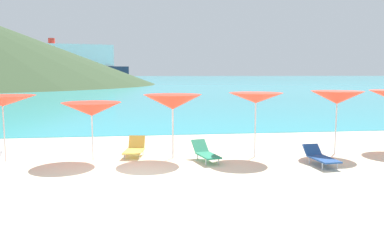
% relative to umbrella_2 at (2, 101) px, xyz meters
% --- Properties ---
extents(ground_plane, '(50.00, 100.00, 0.30)m').
position_rel_umbrella_2_xyz_m(ground_plane, '(4.38, 7.21, -2.25)').
color(ground_plane, beige).
extents(ocean_water, '(650.00, 440.00, 0.02)m').
position_rel_umbrella_2_xyz_m(ocean_water, '(4.38, 224.97, -2.09)').
color(ocean_water, '#2DADBC').
rests_on(ocean_water, ground_plane).
extents(umbrella_2, '(2.22, 2.22, 2.29)m').
position_rel_umbrella_2_xyz_m(umbrella_2, '(0.00, 0.00, 0.00)').
color(umbrella_2, silver).
rests_on(umbrella_2, ground_plane).
extents(umbrella_3, '(2.20, 2.20, 2.04)m').
position_rel_umbrella_2_xyz_m(umbrella_3, '(2.98, -0.21, -0.30)').
color(umbrella_3, silver).
rests_on(umbrella_3, ground_plane).
extents(umbrella_4, '(2.11, 2.11, 2.29)m').
position_rel_umbrella_2_xyz_m(umbrella_4, '(5.79, -0.23, -0.08)').
color(umbrella_4, silver).
rests_on(umbrella_4, ground_plane).
extents(umbrella_5, '(2.06, 2.06, 2.34)m').
position_rel_umbrella_2_xyz_m(umbrella_5, '(8.76, -0.45, 0.05)').
color(umbrella_5, silver).
rests_on(umbrella_5, ground_plane).
extents(umbrella_6, '(2.08, 2.08, 2.38)m').
position_rel_umbrella_2_xyz_m(umbrella_6, '(11.96, -0.26, 0.03)').
color(umbrella_6, silver).
rests_on(umbrella_6, ground_plane).
extents(lounge_chair_0, '(0.85, 1.37, 0.69)m').
position_rel_umbrella_2_xyz_m(lounge_chair_0, '(4.42, 0.27, -1.81)').
color(lounge_chair_0, '#D8BF4C').
rests_on(lounge_chair_0, ground_plane).
extents(lounge_chair_3, '(0.69, 1.60, 0.59)m').
position_rel_umbrella_2_xyz_m(lounge_chair_3, '(10.55, -1.96, -1.81)').
color(lounge_chair_3, '#1E478C').
rests_on(lounge_chair_3, ground_plane).
extents(lounge_chair_5, '(0.86, 1.65, 0.66)m').
position_rel_umbrella_2_xyz_m(lounge_chair_5, '(6.87, -0.89, -1.79)').
color(lounge_chair_5, '#268C66').
rests_on(lounge_chair_5, ground_plane).
extents(cruise_ship, '(65.55, 23.97, 21.86)m').
position_rel_umbrella_2_xyz_m(cruise_ship, '(-34.36, 207.70, 6.28)').
color(cruise_ship, '#262D47').
rests_on(cruise_ship, ocean_water).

